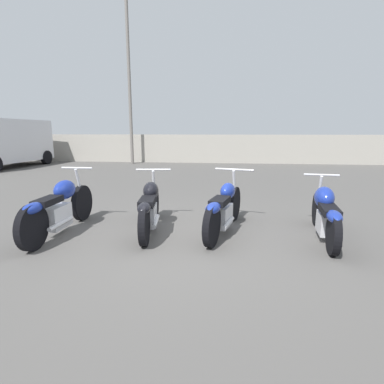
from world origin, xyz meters
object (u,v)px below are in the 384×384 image
(motorcycle_slot_0, at_px, (59,207))
(parked_van, at_px, (3,141))
(motorcycle_slot_2, at_px, (224,208))
(motorcycle_slot_3, at_px, (326,213))
(light_pole_left, at_px, (129,63))
(motorcycle_slot_1, at_px, (150,207))

(motorcycle_slot_0, relative_size, parked_van, 0.47)
(motorcycle_slot_2, relative_size, parked_van, 0.45)
(motorcycle_slot_0, xyz_separation_m, motorcycle_slot_3, (4.33, 0.25, -0.03))
(motorcycle_slot_3, bearing_deg, light_pole_left, 128.87)
(motorcycle_slot_1, height_order, parked_van, parked_van)
(motorcycle_slot_2, height_order, parked_van, parked_van)
(motorcycle_slot_2, bearing_deg, motorcycle_slot_3, 10.08)
(light_pole_left, height_order, motorcycle_slot_2, light_pole_left)
(motorcycle_slot_0, bearing_deg, motorcycle_slot_1, 12.02)
(motorcycle_slot_1, xyz_separation_m, motorcycle_slot_3, (2.87, -0.06, 0.00))
(motorcycle_slot_1, bearing_deg, motorcycle_slot_2, -4.41)
(motorcycle_slot_2, distance_m, motorcycle_slot_3, 1.61)
(motorcycle_slot_3, bearing_deg, motorcycle_slot_2, -176.89)
(motorcycle_slot_1, xyz_separation_m, motorcycle_slot_2, (1.26, 0.06, -0.01))
(motorcycle_slot_0, bearing_deg, motorcycle_slot_3, 3.49)
(light_pole_left, xyz_separation_m, motorcycle_slot_0, (2.17, -10.85, -4.57))
(motorcycle_slot_3, relative_size, parked_van, 0.42)
(light_pole_left, xyz_separation_m, parked_van, (-5.47, -2.29, -3.79))
(motorcycle_slot_3, xyz_separation_m, parked_van, (-11.98, 8.31, 0.81))
(motorcycle_slot_1, height_order, motorcycle_slot_2, motorcycle_slot_2)
(light_pole_left, height_order, parked_van, light_pole_left)
(light_pole_left, height_order, motorcycle_slot_3, light_pole_left)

